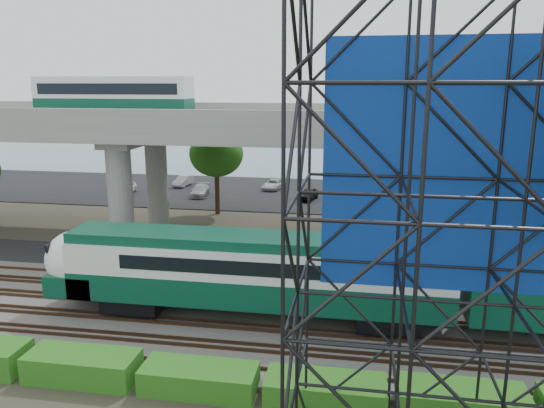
# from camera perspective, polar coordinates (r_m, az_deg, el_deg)

# --- Properties ---
(ground) EXTENTS (140.00, 140.00, 0.00)m
(ground) POSITION_cam_1_polar(r_m,az_deg,el_deg) (26.43, -7.08, -14.13)
(ground) COLOR #474233
(ground) RESTS_ON ground
(ballast_bed) EXTENTS (90.00, 12.00, 0.20)m
(ballast_bed) POSITION_cam_1_polar(r_m,az_deg,el_deg) (28.11, -5.90, -12.14)
(ballast_bed) COLOR slate
(ballast_bed) RESTS_ON ground
(service_road) EXTENTS (90.00, 5.00, 0.08)m
(service_road) POSITION_cam_1_polar(r_m,az_deg,el_deg) (35.78, -2.27, -6.55)
(service_road) COLOR black
(service_road) RESTS_ON ground
(parking_lot) EXTENTS (90.00, 18.00, 0.08)m
(parking_lot) POSITION_cam_1_polar(r_m,az_deg,el_deg) (58.15, 2.47, 1.13)
(parking_lot) COLOR black
(parking_lot) RESTS_ON ground
(harbor_water) EXTENTS (140.00, 40.00, 0.03)m
(harbor_water) POSITION_cam_1_polar(r_m,az_deg,el_deg) (79.70, 4.45, 4.32)
(harbor_water) COLOR #486577
(harbor_water) RESTS_ON ground
(rail_tracks) EXTENTS (90.00, 9.52, 0.16)m
(rail_tracks) POSITION_cam_1_polar(r_m,az_deg,el_deg) (28.03, -5.91, -11.81)
(rail_tracks) COLOR #472D1E
(rail_tracks) RESTS_ON ballast_bed
(commuter_train) EXTENTS (29.30, 3.06, 4.30)m
(commuter_train) POSITION_cam_1_polar(r_m,az_deg,el_deg) (26.28, 2.84, -7.35)
(commuter_train) COLOR black
(commuter_train) RESTS_ON rail_tracks
(overpass) EXTENTS (80.00, 12.00, 12.40)m
(overpass) POSITION_cam_1_polar(r_m,az_deg,el_deg) (39.45, -1.96, 7.48)
(overpass) COLOR #9E9B93
(overpass) RESTS_ON ground
(scaffold_tower) EXTENTS (9.36, 6.36, 15.00)m
(scaffold_tower) POSITION_cam_1_polar(r_m,az_deg,el_deg) (15.45, 19.76, -4.89)
(scaffold_tower) COLOR black
(scaffold_tower) RESTS_ON ground
(hedge_strip) EXTENTS (34.60, 1.80, 1.20)m
(hedge_strip) POSITION_cam_1_polar(r_m,az_deg,el_deg) (22.31, -7.81, -18.03)
(hedge_strip) COLOR #205D15
(hedge_strip) RESTS_ON ground
(trees) EXTENTS (40.94, 16.94, 7.69)m
(trees) POSITION_cam_1_polar(r_m,az_deg,el_deg) (40.88, -7.14, 3.85)
(trees) COLOR #382314
(trees) RESTS_ON ground
(suv) EXTENTS (5.17, 2.56, 1.41)m
(suv) POSITION_cam_1_polar(r_m,az_deg,el_deg) (37.05, -8.35, -4.77)
(suv) COLOR black
(suv) RESTS_ON service_road
(parked_cars) EXTENTS (38.25, 9.37, 1.28)m
(parked_cars) POSITION_cam_1_polar(r_m,az_deg,el_deg) (57.58, 3.01, 1.65)
(parked_cars) COLOR silver
(parked_cars) RESTS_ON parking_lot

